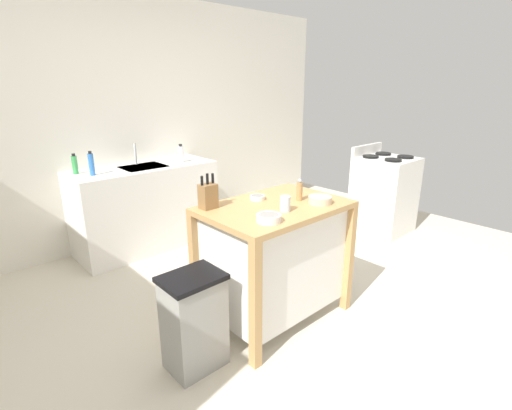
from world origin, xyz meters
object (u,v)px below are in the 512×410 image
Objects in this scene: knife_block at (208,196)px; bowl_ceramic_small at (320,200)px; bottle_spray_cleaner at (75,165)px; bowl_stoneware_deep at (269,218)px; sink_faucet at (135,154)px; kitchen_island at (274,255)px; trash_bin at (194,322)px; bottle_dish_soap at (181,154)px; drinking_cup at (285,204)px; bowl_ceramic_wide at (257,197)px; bottle_hand_soap at (91,164)px; pepper_grinder at (300,190)px; stove at (384,194)px.

bowl_ceramic_small is (0.65, -0.44, -0.06)m from knife_block.
bowl_stoneware_deep is at bearing -78.66° from bottle_spray_cleaner.
bowl_stoneware_deep is 0.71× the size of sink_faucet.
bowl_stoneware_deep is at bearing -94.95° from sink_faucet.
kitchen_island is 0.54m from bowl_stoneware_deep.
bottle_dish_soap is at bearing 59.35° from trash_bin.
drinking_cup is 2.20m from bottle_spray_cleaner.
drinking_cup is at bearing -72.65° from bottle_spray_cleaner.
bottle_spray_cleaner is at bearing 169.89° from bottle_dish_soap.
trash_bin is at bearing -138.89° from knife_block.
trash_bin is (-0.75, -0.24, -0.59)m from bowl_ceramic_wide.
bottle_hand_soap is (-0.94, 0.02, 0.02)m from bottle_dish_soap.
pepper_grinder is at bearing -81.99° from sink_faucet.
bottle_hand_soap reaches higher than stove.
sink_faucet reaches higher than bottle_dish_soap.
knife_block is 2.16× the size of bowl_ceramic_wide.
knife_block is 1.50× the size of pepper_grinder.
bowl_ceramic_wide is (-0.01, 0.18, 0.41)m from kitchen_island.
sink_faucet is (-0.03, 2.14, 0.06)m from drinking_cup.
pepper_grinder reaches higher than bowl_ceramic_small.
bowl_stoneware_deep is 0.23m from drinking_cup.
knife_block is 1.46× the size of bowl_ceramic_small.
sink_faucet reaches higher than pepper_grinder.
pepper_grinder is (0.48, 0.17, 0.05)m from bowl_stoneware_deep.
bottle_hand_soap reaches higher than trash_bin.
pepper_grinder is 1.82m from bottle_dish_soap.
sink_faucet reaches higher than bowl_ceramic_small.
bowl_stoneware_deep is 2.61m from stove.
sink_faucet is at bearing 3.63° from bottle_spray_cleaner.
bowl_ceramic_small reaches higher than kitchen_island.
bowl_stoneware_deep is (0.12, -0.47, -0.06)m from knife_block.
bowl_ceramic_wide is 0.46m from bowl_ceramic_small.
bottle_dish_soap reaches higher than trash_bin.
knife_block is 0.49m from bowl_stoneware_deep.
kitchen_island is 1.96m from bottle_hand_soap.
bottle_dish_soap reaches higher than stove.
pepper_grinder reaches higher than trash_bin.
sink_faucet is (0.19, 2.21, 0.08)m from bowl_stoneware_deep.
bowl_ceramic_small is 1.03× the size of pepper_grinder.
bowl_stoneware_deep is at bearing -17.84° from trash_bin.
bowl_ceramic_small is (0.53, 0.02, 0.00)m from bowl_stoneware_deep.
bowl_ceramic_small reaches higher than trash_bin.
bowl_ceramic_small is 1.18m from trash_bin.
sink_faucet reaches higher than kitchen_island.
bottle_spray_cleaner is (-0.63, -0.04, -0.02)m from sink_faucet.
bowl_stoneware_deep is 2.04m from bottle_hand_soap.
stove is (1.90, -1.39, -0.53)m from bottle_dish_soap.
pepper_grinder is 0.16× the size of stove.
stove is at bearing 5.18° from bowl_ceramic_wide.
bowl_stoneware_deep is 0.51m from pepper_grinder.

